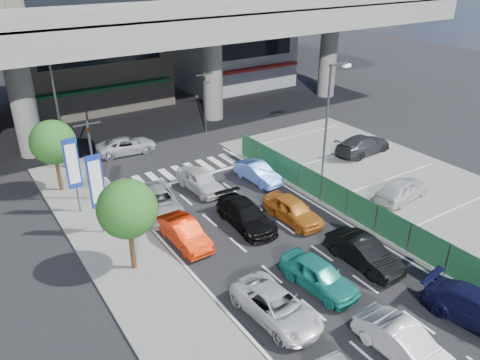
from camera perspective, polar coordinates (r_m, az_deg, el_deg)
ground at (r=23.87m, az=7.03°, el=-10.04°), size 120.00×120.00×0.00m
parking_lot at (r=32.18m, az=19.96°, el=-1.36°), size 12.00×28.00×0.06m
sidewalk_left at (r=23.84m, az=-12.74°, el=-10.45°), size 4.00×30.00×0.12m
fence_run at (r=27.21m, az=14.42°, el=-3.61°), size 0.16×22.00×1.80m
expressway at (r=39.01m, az=-14.28°, el=17.58°), size 64.00×14.00×10.75m
building_center at (r=49.56m, az=-18.70°, el=17.21°), size 14.00×10.90×15.00m
building_east at (r=55.25m, az=-1.36°, el=17.69°), size 12.00×10.90×12.00m
traffic_light_left at (r=29.06m, az=-17.86°, el=4.51°), size 1.60×1.24×5.20m
traffic_light_right at (r=39.46m, az=-4.34°, el=11.20°), size 1.60×1.24×5.20m
street_lamp_right at (r=30.09m, az=10.81°, el=7.73°), size 1.65×0.22×8.00m
street_lamp_left at (r=34.36m, az=-21.19°, el=8.72°), size 1.65×0.22×8.00m
signboard_near at (r=25.59m, az=-17.11°, el=-0.46°), size 0.80×0.14×4.70m
signboard_far at (r=28.18m, az=-19.72°, el=1.62°), size 0.80×0.14×4.70m
tree_near at (r=22.06m, az=-13.58°, el=-3.46°), size 2.80×2.80×4.80m
tree_far at (r=31.23m, az=-21.85°, el=4.27°), size 2.80×2.80×4.80m
hatch_white_back_mid at (r=19.72m, az=19.37°, el=-18.25°), size 1.62×4.13×1.34m
sedan_white_mid_left at (r=20.37m, az=4.42°, el=-15.06°), size 2.37×4.57×1.23m
taxi_teal_mid at (r=22.11m, az=9.57°, el=-11.35°), size 2.01×4.19×1.38m
hatch_black_mid_right at (r=24.03m, az=14.86°, el=-8.55°), size 1.49×4.18×1.38m
taxi_orange_left at (r=24.99m, az=-6.79°, el=-6.40°), size 1.48×4.00×1.31m
sedan_black_mid at (r=26.38m, az=0.76°, el=-4.28°), size 2.10×4.69×1.34m
taxi_orange_right at (r=27.03m, az=6.45°, el=-3.61°), size 1.79×4.11×1.38m
wagon_silver_front_left at (r=28.08m, az=-9.98°, el=-2.65°), size 3.11×5.29×1.38m
sedan_white_front_mid at (r=30.36m, az=-4.87°, el=-0.04°), size 1.90×4.15×1.38m
kei_truck_front_right at (r=31.49m, az=2.18°, el=0.91°), size 1.63×3.90×1.26m
crossing_wagon_silver at (r=37.05m, az=-13.68°, el=4.12°), size 4.70×2.57×1.25m
parked_sedan_white at (r=30.68m, az=19.17°, el=-1.05°), size 4.32×2.20×1.41m
parked_sedan_dgrey at (r=36.99m, az=14.79°, el=4.20°), size 5.05×2.37×1.43m
traffic_cone at (r=29.10m, az=12.29°, el=-2.52°), size 0.36×0.36×0.62m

